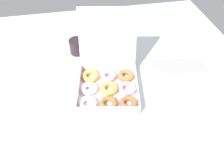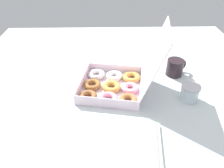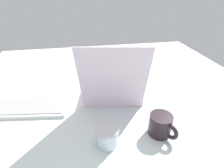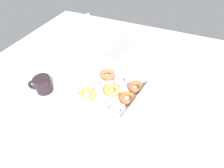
{
  "view_description": "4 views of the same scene",
  "coord_description": "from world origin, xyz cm",
  "px_view_note": "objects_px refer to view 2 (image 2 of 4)",
  "views": [
    {
      "loc": [
        -13.28,
        -81.83,
        88.14
      ],
      "look_at": [
        2.14,
        -0.63,
        2.1
      ],
      "focal_mm": 35.0,
      "sensor_mm": 36.0,
      "label": 1
    },
    {
      "loc": [
        92.98,
        -5.05,
        70.11
      ],
      "look_at": [
        -0.04,
        -2.92,
        3.6
      ],
      "focal_mm": 35.0,
      "sensor_mm": 36.0,
      "label": 2
    },
    {
      "loc": [
        15.5,
        83.98,
        56.52
      ],
      "look_at": [
        -0.06,
        -3.37,
        4.63
      ],
      "focal_mm": 28.0,
      "sensor_mm": 36.0,
      "label": 3
    },
    {
      "loc": [
        -63.9,
        -30.79,
        74.88
      ],
      "look_at": [
        0.86,
        -2.86,
        5.81
      ],
      "focal_mm": 28.0,
      "sensor_mm": 36.0,
      "label": 4
    }
  ],
  "objects_px": {
    "keyboard": "(141,157)",
    "coffee_mug": "(175,67)",
    "glass_jar": "(190,93)",
    "donut_box": "(116,83)"
  },
  "relations": [
    {
      "from": "keyboard",
      "to": "coffee_mug",
      "type": "height_order",
      "value": "coffee_mug"
    },
    {
      "from": "keyboard",
      "to": "glass_jar",
      "type": "distance_m",
      "value": 0.45
    },
    {
      "from": "keyboard",
      "to": "coffee_mug",
      "type": "bearing_deg",
      "value": 154.69
    },
    {
      "from": "glass_jar",
      "to": "donut_box",
      "type": "bearing_deg",
      "value": -103.89
    },
    {
      "from": "donut_box",
      "to": "keyboard",
      "type": "relative_size",
      "value": 1.24
    },
    {
      "from": "coffee_mug",
      "to": "glass_jar",
      "type": "height_order",
      "value": "coffee_mug"
    },
    {
      "from": "coffee_mug",
      "to": "keyboard",
      "type": "bearing_deg",
      "value": -25.31
    },
    {
      "from": "keyboard",
      "to": "glass_jar",
      "type": "bearing_deg",
      "value": 140.47
    },
    {
      "from": "donut_box",
      "to": "keyboard",
      "type": "height_order",
      "value": "donut_box"
    },
    {
      "from": "donut_box",
      "to": "keyboard",
      "type": "xyz_separation_m",
      "value": [
        0.43,
        0.08,
        -0.03
      ]
    }
  ]
}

